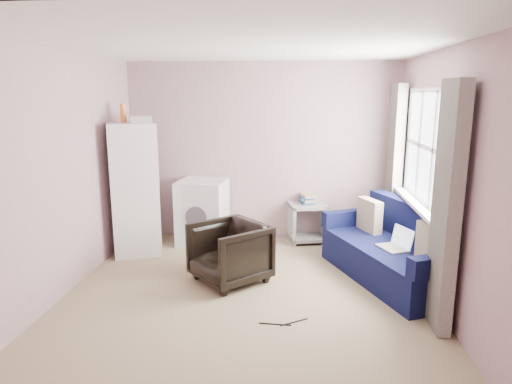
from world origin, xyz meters
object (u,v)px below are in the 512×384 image
(side_table, at_px, (307,219))
(fridge, at_px, (134,188))
(sofa, at_px, (397,253))
(washing_machine, at_px, (203,210))
(armchair, at_px, (229,250))

(side_table, bearing_deg, fridge, -163.85)
(fridge, bearing_deg, sofa, -33.37)
(washing_machine, bearing_deg, sofa, -18.92)
(fridge, xyz_separation_m, washing_machine, (0.80, 0.45, -0.40))
(side_table, bearing_deg, armchair, -120.20)
(sofa, bearing_deg, fridge, 145.67)
(fridge, bearing_deg, side_table, -6.42)
(side_table, relative_size, sofa, 0.33)
(armchair, bearing_deg, sofa, 54.93)
(washing_machine, relative_size, sofa, 0.44)
(fridge, bearing_deg, armchair, -54.89)
(armchair, bearing_deg, side_table, 107.24)
(armchair, height_order, sofa, sofa)
(armchair, bearing_deg, fridge, -164.88)
(armchair, relative_size, washing_machine, 0.83)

